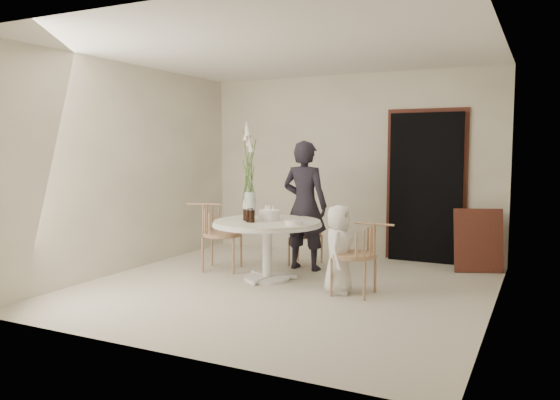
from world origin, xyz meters
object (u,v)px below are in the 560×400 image
at_px(boy, 338,249).
at_px(girl, 305,205).
at_px(chair_far, 308,228).
at_px(chair_left, 213,227).
at_px(chair_right, 364,248).
at_px(flower_vase, 249,176).
at_px(table, 267,230).
at_px(birthday_cake, 269,215).

bearing_deg(boy, girl, 32.70).
xyz_separation_m(chair_far, chair_left, (-0.97, -0.93, 0.08)).
bearing_deg(chair_right, flower_vase, -106.39).
xyz_separation_m(chair_far, boy, (0.92, -1.31, -0.00)).
relative_size(chair_far, chair_left, 0.86).
bearing_deg(girl, chair_right, 142.26).
bearing_deg(boy, chair_far, 26.93).
xyz_separation_m(chair_right, boy, (-0.29, -0.01, -0.04)).
distance_m(table, flower_vase, 0.83).
height_order(girl, flower_vase, flower_vase).
relative_size(girl, birthday_cake, 6.55).
relative_size(chair_left, girl, 0.52).
xyz_separation_m(girl, flower_vase, (-0.61, -0.41, 0.39)).
bearing_deg(flower_vase, birthday_cake, -33.19).
distance_m(chair_far, flower_vase, 1.19).
xyz_separation_m(table, flower_vase, (-0.44, 0.33, 0.63)).
relative_size(chair_right, girl, 0.48).
relative_size(chair_right, birthday_cake, 3.14).
xyz_separation_m(table, girl, (0.17, 0.75, 0.24)).
height_order(chair_far, flower_vase, flower_vase).
bearing_deg(birthday_cake, flower_vase, 146.81).
height_order(chair_right, boy, boy).
distance_m(boy, flower_vase, 1.70).
bearing_deg(girl, birthday_cake, 78.48).
distance_m(birthday_cake, flower_vase, 0.69).
distance_m(table, birthday_cake, 0.18).
bearing_deg(chair_far, girl, -77.26).
relative_size(chair_left, flower_vase, 0.72).
height_order(chair_far, girl, girl).
xyz_separation_m(chair_left, birthday_cake, (0.90, -0.14, 0.22)).
bearing_deg(birthday_cake, table, -87.73).
distance_m(boy, birthday_cake, 1.06).
height_order(girl, birthday_cake, girl).
relative_size(table, flower_vase, 1.08).
relative_size(chair_right, chair_left, 0.92).
bearing_deg(chair_left, table, -117.99).
xyz_separation_m(birthday_cake, flower_vase, (-0.44, 0.28, 0.45)).
distance_m(table, chair_left, 0.93).
xyz_separation_m(table, chair_right, (1.28, -0.19, -0.09)).
bearing_deg(chair_right, chair_far, -136.51).
distance_m(table, boy, 1.02).
bearing_deg(girl, boy, 133.31).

